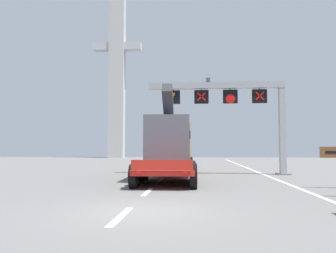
{
  "coord_description": "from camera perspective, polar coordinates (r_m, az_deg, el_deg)",
  "views": [
    {
      "loc": [
        1.58,
        -9.99,
        1.84
      ],
      "look_at": [
        -0.16,
        11.48,
        3.17
      ],
      "focal_mm": 36.74,
      "sensor_mm": 36.0,
      "label": 1
    }
  ],
  "objects": [
    {
      "name": "ground",
      "position": [
        10.28,
        -4.4,
        -13.83
      ],
      "size": [
        112.0,
        112.0,
        0.0
      ],
      "primitive_type": "plane",
      "color": "slate"
    },
    {
      "name": "lane_markings",
      "position": [
        29.95,
        0.77,
        -7.04
      ],
      "size": [
        0.2,
        54.26,
        0.01
      ],
      "color": "silver",
      "rests_on": "ground"
    },
    {
      "name": "edge_line_right",
      "position": [
        22.55,
        16.6,
        -8.05
      ],
      "size": [
        0.2,
        63.0,
        0.01
      ],
      "primitive_type": "cube",
      "color": "silver",
      "rests_on": "ground"
    },
    {
      "name": "overhead_lane_gantry",
      "position": [
        24.53,
        10.81,
        4.26
      ],
      "size": [
        9.71,
        0.9,
        6.75
      ],
      "color": "#9EA0A5",
      "rests_on": "ground"
    },
    {
      "name": "heavy_haul_truck_red",
      "position": [
        22.86,
        0.54,
        -3.15
      ],
      "size": [
        3.28,
        14.11,
        5.3
      ],
      "color": "red",
      "rests_on": "ground"
    },
    {
      "name": "bridge_pylon_distant",
      "position": [
        65.65,
        -8.44,
        9.92
      ],
      "size": [
        9.0,
        2.0,
        33.34
      ],
      "color": "#B7B7B2",
      "rests_on": "ground"
    }
  ]
}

